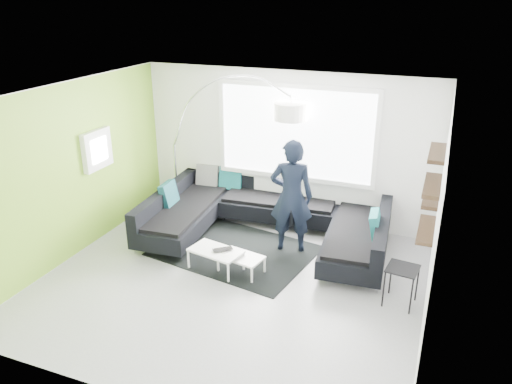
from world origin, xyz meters
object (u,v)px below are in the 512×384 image
at_px(sectional_sofa, 268,220).
at_px(arc_lamp, 174,145).
at_px(coffee_table, 228,261).
at_px(person, 291,196).
at_px(side_table, 401,286).
at_px(laptop, 223,251).

height_order(sectional_sofa, arc_lamp, arc_lamp).
height_order(sectional_sofa, coffee_table, sectional_sofa).
bearing_deg(person, sectional_sofa, -35.00).
relative_size(sectional_sofa, side_table, 7.44).
bearing_deg(coffee_table, laptop, -143.49).
xyz_separation_m(coffee_table, laptop, (-0.07, -0.03, 0.18)).
height_order(arc_lamp, side_table, arc_lamp).
bearing_deg(sectional_sofa, coffee_table, -103.67).
xyz_separation_m(side_table, laptop, (-2.64, -0.10, 0.07)).
bearing_deg(coffee_table, side_table, 12.80).
height_order(side_table, person, person).
bearing_deg(side_table, sectional_sofa, 154.18).
relative_size(coffee_table, laptop, 2.85).
bearing_deg(side_table, coffee_table, -178.49).
xyz_separation_m(arc_lamp, side_table, (4.45, -1.66, -1.08)).
distance_m(coffee_table, person, 1.47).
xyz_separation_m(coffee_table, person, (0.67, 1.03, 0.79)).
distance_m(arc_lamp, person, 2.67).
bearing_deg(side_table, laptop, -177.86).
height_order(coffee_table, side_table, side_table).
bearing_deg(person, side_table, 139.36).
bearing_deg(laptop, sectional_sofa, 38.14).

